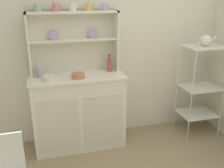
{
  "coord_description": "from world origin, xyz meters",
  "views": [
    {
      "loc": [
        -0.69,
        -1.48,
        1.84
      ],
      "look_at": [
        0.02,
        1.12,
        0.87
      ],
      "focal_mm": 41.4,
      "sensor_mm": 36.0,
      "label": 1
    }
  ],
  "objects_px": {
    "bowl_mixing_large": "(49,78)",
    "porcelain_teapot": "(206,40)",
    "bakers_rack": "(201,82)",
    "cup_sage_0": "(38,8)",
    "hutch_shelf_unit": "(74,38)",
    "hutch_cabinet": "(79,111)",
    "utensil_jar": "(40,72)",
    "jam_bottle": "(109,65)"
  },
  "relations": [
    {
      "from": "jam_bottle",
      "to": "bowl_mixing_large",
      "type": "bearing_deg",
      "value": -167.71
    },
    {
      "from": "hutch_cabinet",
      "to": "bowl_mixing_large",
      "type": "relative_size",
      "value": 8.1
    },
    {
      "from": "cup_sage_0",
      "to": "porcelain_teapot",
      "type": "relative_size",
      "value": 0.42
    },
    {
      "from": "bowl_mixing_large",
      "to": "cup_sage_0",
      "type": "bearing_deg",
      "value": 102.68
    },
    {
      "from": "bakers_rack",
      "to": "bowl_mixing_large",
      "type": "height_order",
      "value": "bakers_rack"
    },
    {
      "from": "jam_bottle",
      "to": "utensil_jar",
      "type": "relative_size",
      "value": 0.84
    },
    {
      "from": "hutch_cabinet",
      "to": "utensil_jar",
      "type": "bearing_deg",
      "value": 169.23
    },
    {
      "from": "hutch_shelf_unit",
      "to": "utensil_jar",
      "type": "height_order",
      "value": "hutch_shelf_unit"
    },
    {
      "from": "jam_bottle",
      "to": "hutch_cabinet",
      "type": "bearing_deg",
      "value": -168.09
    },
    {
      "from": "hutch_shelf_unit",
      "to": "cup_sage_0",
      "type": "bearing_deg",
      "value": -173.43
    },
    {
      "from": "cup_sage_0",
      "to": "bowl_mixing_large",
      "type": "distance_m",
      "value": 0.76
    },
    {
      "from": "hutch_shelf_unit",
      "to": "cup_sage_0",
      "type": "xyz_separation_m",
      "value": [
        -0.37,
        -0.04,
        0.34
      ]
    },
    {
      "from": "cup_sage_0",
      "to": "porcelain_teapot",
      "type": "distance_m",
      "value": 2.02
    },
    {
      "from": "cup_sage_0",
      "to": "jam_bottle",
      "type": "distance_m",
      "value": 1.03
    },
    {
      "from": "utensil_jar",
      "to": "porcelain_teapot",
      "type": "xyz_separation_m",
      "value": [
        2.01,
        -0.16,
        0.29
      ]
    },
    {
      "from": "hutch_cabinet",
      "to": "utensil_jar",
      "type": "height_order",
      "value": "utensil_jar"
    },
    {
      "from": "utensil_jar",
      "to": "porcelain_teapot",
      "type": "height_order",
      "value": "porcelain_teapot"
    },
    {
      "from": "bowl_mixing_large",
      "to": "porcelain_teapot",
      "type": "distance_m",
      "value": 1.95
    },
    {
      "from": "bakers_rack",
      "to": "cup_sage_0",
      "type": "height_order",
      "value": "cup_sage_0"
    },
    {
      "from": "jam_bottle",
      "to": "porcelain_teapot",
      "type": "distance_m",
      "value": 1.23
    },
    {
      "from": "hutch_cabinet",
      "to": "cup_sage_0",
      "type": "xyz_separation_m",
      "value": [
        -0.37,
        0.12,
        1.21
      ]
    },
    {
      "from": "utensil_jar",
      "to": "hutch_cabinet",
      "type": "bearing_deg",
      "value": -10.77
    },
    {
      "from": "bowl_mixing_large",
      "to": "porcelain_teapot",
      "type": "bearing_deg",
      "value": -0.32
    },
    {
      "from": "bakers_rack",
      "to": "cup_sage_0",
      "type": "distance_m",
      "value": 2.19
    },
    {
      "from": "cup_sage_0",
      "to": "porcelain_teapot",
      "type": "bearing_deg",
      "value": -6.0
    },
    {
      "from": "porcelain_teapot",
      "to": "bakers_rack",
      "type": "bearing_deg",
      "value": 0.0
    },
    {
      "from": "bakers_rack",
      "to": "porcelain_teapot",
      "type": "height_order",
      "value": "porcelain_teapot"
    },
    {
      "from": "hutch_shelf_unit",
      "to": "porcelain_teapot",
      "type": "distance_m",
      "value": 1.62
    },
    {
      "from": "hutch_shelf_unit",
      "to": "bowl_mixing_large",
      "type": "distance_m",
      "value": 0.56
    },
    {
      "from": "hutch_cabinet",
      "to": "porcelain_teapot",
      "type": "xyz_separation_m",
      "value": [
        1.6,
        -0.08,
        0.8
      ]
    },
    {
      "from": "hutch_cabinet",
      "to": "cup_sage_0",
      "type": "bearing_deg",
      "value": 161.58
    },
    {
      "from": "bowl_mixing_large",
      "to": "porcelain_teapot",
      "type": "height_order",
      "value": "porcelain_teapot"
    },
    {
      "from": "jam_bottle",
      "to": "cup_sage_0",
      "type": "bearing_deg",
      "value": 177.35
    },
    {
      "from": "hutch_shelf_unit",
      "to": "bakers_rack",
      "type": "bearing_deg",
      "value": -8.85
    },
    {
      "from": "hutch_cabinet",
      "to": "utensil_jar",
      "type": "distance_m",
      "value": 0.65
    },
    {
      "from": "cup_sage_0",
      "to": "utensil_jar",
      "type": "relative_size",
      "value": 0.39
    },
    {
      "from": "bowl_mixing_large",
      "to": "porcelain_teapot",
      "type": "relative_size",
      "value": 0.6
    },
    {
      "from": "bakers_rack",
      "to": "porcelain_teapot",
      "type": "xyz_separation_m",
      "value": [
        -0.0,
        -0.0,
        0.55
      ]
    },
    {
      "from": "cup_sage_0",
      "to": "utensil_jar",
      "type": "height_order",
      "value": "cup_sage_0"
    },
    {
      "from": "hutch_cabinet",
      "to": "utensil_jar",
      "type": "relative_size",
      "value": 4.5
    },
    {
      "from": "hutch_shelf_unit",
      "to": "utensil_jar",
      "type": "bearing_deg",
      "value": -168.04
    },
    {
      "from": "bowl_mixing_large",
      "to": "jam_bottle",
      "type": "distance_m",
      "value": 0.75
    }
  ]
}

